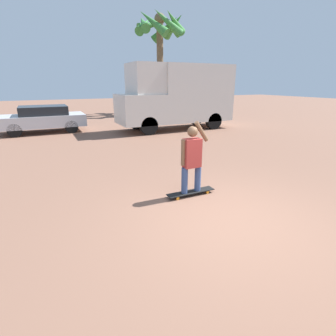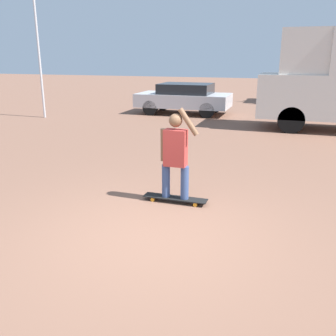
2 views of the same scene
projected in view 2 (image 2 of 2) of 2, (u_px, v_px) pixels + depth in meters
ground_plane at (152, 236)px, 5.32m from camera, size 80.00×80.00×0.00m
skateboard at (175, 198)px, 6.54m from camera, size 1.13×0.23×0.09m
person_skateboarder at (175, 152)px, 6.30m from camera, size 0.66×0.23×1.57m
parked_car_silver at (184, 98)px, 16.29m from camera, size 4.00×1.90×1.31m
flagpole at (36, 9)px, 14.32m from camera, size 1.00×0.12×7.34m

